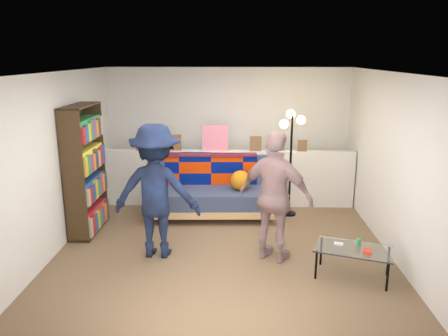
% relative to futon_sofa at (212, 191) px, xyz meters
% --- Properties ---
extents(ground, '(5.00, 5.00, 0.00)m').
position_rel_futon_sofa_xyz_m(ground, '(0.23, -1.31, -0.41)').
color(ground, brown).
rests_on(ground, ground).
extents(room_shell, '(4.60, 5.05, 2.45)m').
position_rel_futon_sofa_xyz_m(room_shell, '(0.23, -0.84, 1.26)').
color(room_shell, silver).
rests_on(room_shell, ground).
extents(half_wall_ledge, '(4.45, 0.15, 1.00)m').
position_rel_futon_sofa_xyz_m(half_wall_ledge, '(0.23, 0.49, 0.09)').
color(half_wall_ledge, silver).
rests_on(half_wall_ledge, ground).
extents(ledge_decor, '(2.97, 0.02, 0.45)m').
position_rel_futon_sofa_xyz_m(ledge_decor, '(0.00, 0.47, 0.77)').
color(ledge_decor, brown).
rests_on(ledge_decor, half_wall_ledge).
extents(futon_sofa, '(2.08, 1.07, 0.88)m').
position_rel_futon_sofa_xyz_m(futon_sofa, '(0.00, 0.00, 0.00)').
color(futon_sofa, tan).
rests_on(futon_sofa, ground).
extents(bookshelf, '(0.32, 0.96, 1.92)m').
position_rel_futon_sofa_xyz_m(bookshelf, '(-1.85, -0.75, 0.49)').
color(bookshelf, '#322010').
rests_on(bookshelf, ground).
extents(coffee_table, '(1.01, 0.75, 0.47)m').
position_rel_futon_sofa_xyz_m(coffee_table, '(1.83, -2.08, -0.06)').
color(coffee_table, black).
rests_on(coffee_table, ground).
extents(floor_lamp, '(0.41, 0.34, 1.75)m').
position_rel_futon_sofa_xyz_m(floor_lamp, '(1.29, 0.08, 0.84)').
color(floor_lamp, black).
rests_on(floor_lamp, ground).
extents(person_left, '(1.18, 0.73, 1.78)m').
position_rel_futon_sofa_xyz_m(person_left, '(-0.63, -1.53, 0.48)').
color(person_left, black).
rests_on(person_left, ground).
extents(person_right, '(1.08, 0.84, 1.71)m').
position_rel_futon_sofa_xyz_m(person_right, '(0.91, -1.62, 0.45)').
color(person_right, '#D1878B').
rests_on(person_right, ground).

